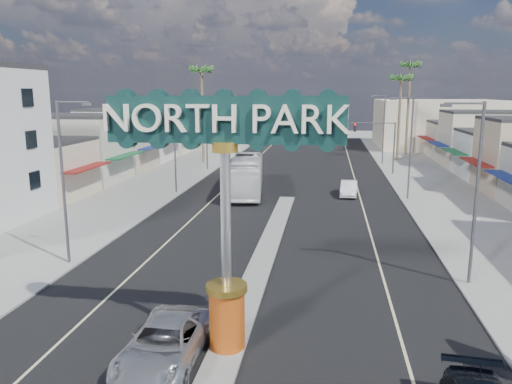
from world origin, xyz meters
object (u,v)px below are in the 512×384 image
(traffic_signal_left, at_px, (221,135))
(palm_right_mid, at_px, (401,83))
(city_bus, at_px, (246,175))
(streetlight_l_near, at_px, (65,175))
(streetlight_r_mid, at_px, (409,143))
(streetlight_r_near, at_px, (474,185))
(suv_left, at_px, (165,343))
(car_parked_right, at_px, (349,188))
(streetlight_l_mid, at_px, (176,140))
(palm_right_far, at_px, (410,71))
(palm_left_far, at_px, (202,75))
(traffic_signal_right, at_px, (378,137))
(streetlight_l_far, at_px, (225,124))
(streetlight_r_far, at_px, (383,126))
(gateway_sign, at_px, (225,195))

(traffic_signal_left, xyz_separation_m, palm_right_mid, (22.18, 12.01, 6.33))
(traffic_signal_left, relative_size, city_bus, 0.49)
(streetlight_l_near, relative_size, city_bus, 0.74)
(streetlight_r_mid, relative_size, palm_right_mid, 0.74)
(streetlight_r_near, distance_m, suv_left, 16.04)
(car_parked_right, bearing_deg, city_bus, -176.43)
(streetlight_l_mid, relative_size, palm_right_far, 0.64)
(streetlight_l_near, relative_size, streetlight_r_near, 1.00)
(traffic_signal_left, distance_m, palm_left_far, 10.14)
(traffic_signal_right, distance_m, car_parked_right, 13.89)
(streetlight_l_mid, height_order, streetlight_l_far, same)
(traffic_signal_right, relative_size, streetlight_r_far, 0.67)
(traffic_signal_left, height_order, streetlight_l_near, streetlight_l_near)
(suv_left, bearing_deg, streetlight_l_near, 133.47)
(traffic_signal_left, distance_m, suv_left, 43.89)
(palm_right_far, relative_size, city_bus, 1.16)
(streetlight_l_far, relative_size, city_bus, 0.74)
(gateway_sign, relative_size, palm_left_far, 0.70)
(streetlight_l_mid, height_order, city_bus, streetlight_l_mid)
(car_parked_right, bearing_deg, streetlight_l_mid, -172.80)
(streetlight_l_near, bearing_deg, streetlight_l_mid, 90.00)
(palm_left_far, xyz_separation_m, city_bus, (8.94, -18.96, -9.80))
(streetlight_l_near, bearing_deg, streetlight_r_mid, 43.79)
(streetlight_l_mid, bearing_deg, streetlight_r_mid, 0.00)
(traffic_signal_right, relative_size, palm_left_far, 0.46)
(streetlight_l_far, bearing_deg, streetlight_r_near, -63.58)
(car_parked_right, bearing_deg, streetlight_r_mid, -9.23)
(streetlight_l_mid, distance_m, streetlight_r_far, 30.32)
(gateway_sign, height_order, palm_right_mid, palm_right_mid)
(palm_right_mid, bearing_deg, car_parked_right, -106.76)
(suv_left, distance_m, car_parked_right, 31.17)
(streetlight_r_near, height_order, palm_right_far, palm_right_far)
(gateway_sign, bearing_deg, streetlight_l_mid, 110.42)
(gateway_sign, bearing_deg, traffic_signal_right, 77.67)
(gateway_sign, height_order, traffic_signal_right, gateway_sign)
(streetlight_l_near, bearing_deg, suv_left, -47.38)
(palm_right_mid, bearing_deg, palm_left_far, -167.01)
(streetlight_r_near, bearing_deg, traffic_signal_right, 92.10)
(gateway_sign, relative_size, traffic_signal_left, 1.53)
(streetlight_l_near, height_order, city_bus, streetlight_l_near)
(gateway_sign, distance_m, streetlight_l_near, 13.19)
(streetlight_l_far, xyz_separation_m, streetlight_r_near, (20.87, -42.00, 0.00))
(streetlight_r_far, distance_m, suv_left, 52.83)
(streetlight_l_mid, bearing_deg, suv_left, -73.87)
(streetlight_l_near, bearing_deg, streetlight_r_near, 0.00)
(palm_right_mid, bearing_deg, palm_right_far, 71.57)
(streetlight_l_near, bearing_deg, traffic_signal_right, 60.01)
(palm_left_far, height_order, car_parked_right, palm_left_far)
(traffic_signal_right, relative_size, suv_left, 1.11)
(streetlight_l_far, xyz_separation_m, city_bus, (6.37, -20.96, -3.37))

